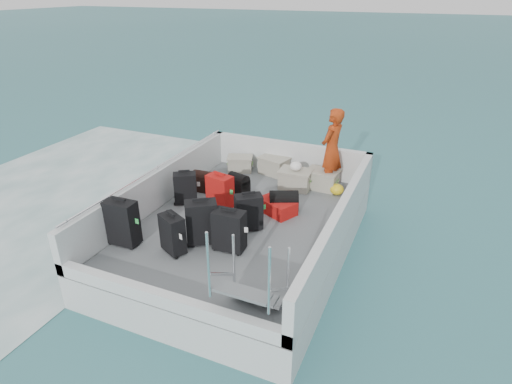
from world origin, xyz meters
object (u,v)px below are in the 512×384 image
suitcase_8 (277,206)px  crate_1 (274,166)px  suitcase_6 (229,231)px  crate_0 (240,164)px  suitcase_7 (249,213)px  suitcase_4 (202,223)px  suitcase_2 (185,188)px  suitcase_0 (122,223)px  suitcase_3 (173,234)px  crate_3 (322,180)px  crate_2 (295,180)px  passenger (332,149)px  suitcase_5 (220,192)px

suitcase_8 → crate_1: crate_1 is taller
suitcase_6 → crate_0: suitcase_6 is taller
suitcase_7 → crate_1: size_ratio=1.08×
suitcase_7 → suitcase_4: bearing=-163.2°
suitcase_2 → suitcase_0: bearing=-126.8°
suitcase_4 → crate_1: 3.10m
suitcase_8 → suitcase_4: bearing=178.2°
crate_1 → suitcase_6: bearing=-81.6°
suitcase_6 → crate_0: (-1.22, 2.96, -0.18)m
suitcase_6 → crate_1: bearing=95.8°
suitcase_0 → suitcase_2: size_ratio=1.25×
suitcase_3 → crate_3: suitcase_3 is taller
suitcase_0 → crate_2: size_ratio=1.23×
suitcase_0 → suitcase_3: bearing=5.8°
suitcase_4 → crate_0: (-0.72, 2.95, -0.21)m
suitcase_0 → suitcase_3: 0.87m
suitcase_4 → suitcase_6: size_ratio=1.09×
suitcase_2 → suitcase_4: 1.49m
crate_1 → crate_2: (0.68, -0.53, 0.01)m
suitcase_4 → crate_1: suitcase_4 is taller
suitcase_2 → suitcase_6: suitcase_6 is taller
crate_2 → crate_3: bearing=24.2°
suitcase_0 → passenger: bearing=52.3°
suitcase_7 → crate_1: (-0.48, 2.41, -0.14)m
suitcase_5 → crate_0: bearing=116.4°
crate_0 → suitcase_3: bearing=-82.4°
suitcase_0 → crate_1: size_ratio=1.30×
suitcase_2 → passenger: passenger is taller
crate_2 → passenger: passenger is taller
crate_0 → suitcase_2: bearing=-98.5°
suitcase_2 → suitcase_3: suitcase_3 is taller
crate_1 → crate_3: crate_3 is taller
crate_1 → crate_3: size_ratio=0.98×
suitcase_2 → suitcase_3: size_ratio=0.96×
suitcase_6 → passenger: size_ratio=0.40×
suitcase_6 → suitcase_7: suitcase_6 is taller
suitcase_2 → crate_0: suitcase_2 is taller
suitcase_3 → suitcase_4: suitcase_4 is taller
crate_0 → suitcase_8: bearing=-45.9°
suitcase_4 → suitcase_2: bearing=98.0°
suitcase_4 → suitcase_5: bearing=70.1°
crate_0 → passenger: (2.06, -0.07, 0.68)m
suitcase_8 → suitcase_5: bearing=128.5°
suitcase_0 → crate_2: suitcase_0 is taller
suitcase_8 → crate_3: bearing=7.0°
crate_0 → crate_3: 1.95m
suitcase_3 → suitcase_5: bearing=117.6°
crate_3 → suitcase_8: bearing=-109.0°
suitcase_7 → crate_2: suitcase_7 is taller
suitcase_8 → suitcase_7: bearing=-171.9°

